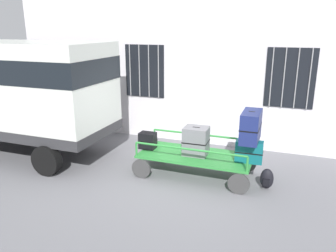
# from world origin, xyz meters

# --- Properties ---
(ground_plane) EXTENTS (40.00, 40.00, 0.00)m
(ground_plane) POSITION_xyz_m (0.00, 0.00, 0.00)
(ground_plane) COLOR slate
(building_wall) EXTENTS (12.00, 0.38, 5.00)m
(building_wall) POSITION_xyz_m (0.00, 2.68, 2.50)
(building_wall) COLOR silver
(building_wall) RESTS_ON ground
(van) EXTENTS (4.73, 2.15, 2.89)m
(van) POSITION_xyz_m (-4.25, 0.20, 1.77)
(van) COLOR silver
(van) RESTS_ON ground
(luggage_cart) EXTENTS (2.58, 1.22, 0.49)m
(luggage_cart) POSITION_xyz_m (0.38, 0.37, 0.40)
(luggage_cart) COLOR #2D8438
(luggage_cart) RESTS_ON ground
(cart_railing) EXTENTS (2.46, 1.08, 0.33)m
(cart_railing) POSITION_xyz_m (0.38, 0.37, 0.77)
(cart_railing) COLOR #2D8438
(cart_railing) RESTS_ON luggage_cart
(suitcase_left_bottom) EXTENTS (0.39, 0.28, 0.39)m
(suitcase_left_bottom) POSITION_xyz_m (-0.78, 0.38, 0.68)
(suitcase_left_bottom) COLOR black
(suitcase_left_bottom) RESTS_ON luggage_cart
(suitcase_midleft_bottom) EXTENTS (0.55, 0.47, 0.64)m
(suitcase_midleft_bottom) POSITION_xyz_m (0.38, 0.39, 0.80)
(suitcase_midleft_bottom) COLOR slate
(suitcase_midleft_bottom) RESTS_ON luggage_cart
(suitcase_center_bottom) EXTENTS (0.58, 0.28, 0.47)m
(suitcase_center_bottom) POSITION_xyz_m (1.55, 0.36, 0.72)
(suitcase_center_bottom) COLOR #0F5960
(suitcase_center_bottom) RESTS_ON luggage_cart
(suitcase_center_middle) EXTENTS (0.37, 0.82, 0.63)m
(suitcase_center_middle) POSITION_xyz_m (1.55, 0.37, 1.27)
(suitcase_center_middle) COLOR navy
(suitcase_center_middle) RESTS_ON suitcase_center_bottom
(backpack) EXTENTS (0.27, 0.22, 0.44)m
(backpack) POSITION_xyz_m (1.96, 0.23, 0.22)
(backpack) COLOR black
(backpack) RESTS_ON ground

